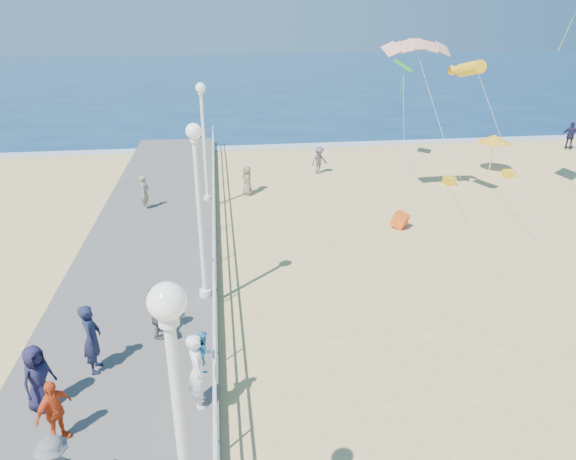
{
  "coord_description": "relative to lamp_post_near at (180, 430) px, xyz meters",
  "views": [
    {
      "loc": [
        -4.69,
        -14.03,
        8.41
      ],
      "look_at": [
        -2.5,
        2.0,
        1.6
      ],
      "focal_mm": 32.0,
      "sensor_mm": 36.0,
      "label": 1
    }
  ],
  "objects": [
    {
      "name": "spectator_5",
      "position": [
        -1.19,
        7.06,
        -2.53
      ],
      "size": [
        0.47,
        1.36,
        1.46
      ],
      "primitive_type": "imported",
      "rotation": [
        0.0,
        0.0,
        1.55
      ],
      "color": "#555459",
      "rests_on": "boardwalk"
    },
    {
      "name": "beach_chair_left",
      "position": [
        12.77,
        19.82,
        -3.46
      ],
      "size": [
        0.55,
        0.55,
        0.4
      ],
      "primitive_type": "cube",
      "color": "gold",
      "rests_on": "ground"
    },
    {
      "name": "beach_walker_c",
      "position": [
        1.97,
        19.62,
        -2.92
      ],
      "size": [
        0.59,
        0.79,
        1.49
      ],
      "primitive_type": "imported",
      "rotation": [
        0.0,
        0.0,
        -1.41
      ],
      "color": "#7C6C55",
      "rests_on": "ground"
    },
    {
      "name": "kite_parafoil",
      "position": [
        9.34,
        17.39,
        3.58
      ],
      "size": [
        3.01,
        0.94,
        0.65
      ],
      "primitive_type": null,
      "rotation": [
        0.44,
        0.0,
        0.0
      ],
      "color": "red"
    },
    {
      "name": "beach_walker_a",
      "position": [
        6.23,
        22.76,
        -2.87
      ],
      "size": [
        1.17,
        0.94,
        1.58
      ],
      "primitive_type": "imported",
      "rotation": [
        0.0,
        0.0,
        0.4
      ],
      "color": "#55555A",
      "rests_on": "ground"
    },
    {
      "name": "spectator_0",
      "position": [
        -2.58,
        5.75,
        -2.36
      ],
      "size": [
        0.48,
        0.68,
        1.8
      ],
      "primitive_type": "imported",
      "rotation": [
        0.0,
        0.0,
        1.64
      ],
      "color": "#191D38",
      "rests_on": "boardwalk"
    },
    {
      "name": "lamp_post_far",
      "position": [
        0.0,
        18.0,
        0.0
      ],
      "size": [
        0.44,
        0.44,
        5.32
      ],
      "color": "white",
      "rests_on": "boardwalk"
    },
    {
      "name": "woman_holding_toddler",
      "position": [
        -0.05,
        4.19,
        -2.36
      ],
      "size": [
        0.49,
        0.69,
        1.81
      ],
      "primitive_type": "imported",
      "rotation": [
        0.0,
        0.0,
        1.66
      ],
      "color": "white",
      "rests_on": "boardwalk"
    },
    {
      "name": "ground",
      "position": [
        5.35,
        9.0,
        -3.66
      ],
      "size": [
        160.0,
        160.0,
        0.0
      ],
      "primitive_type": "plane",
      "color": "#E2C476",
      "rests_on": "ground"
    },
    {
      "name": "railing",
      "position": [
        0.3,
        9.0,
        -2.41
      ],
      "size": [
        0.05,
        42.0,
        0.55
      ],
      "color": "white",
      "rests_on": "boardwalk"
    },
    {
      "name": "box_kite",
      "position": [
        8.11,
        14.34,
        -3.36
      ],
      "size": [
        0.89,
        0.89,
        0.74
      ],
      "primitive_type": "cube",
      "rotation": [
        0.31,
        0.0,
        0.81
      ],
      "color": "red",
      "rests_on": "ground"
    },
    {
      "name": "beach_umbrella",
      "position": [
        16.14,
        21.89,
        -1.75
      ],
      "size": [
        1.9,
        1.9,
        2.14
      ],
      "color": "white",
      "rests_on": "ground"
    },
    {
      "name": "beach_walker_b",
      "position": [
        24.03,
        26.14,
        -2.75
      ],
      "size": [
        1.11,
        1.02,
        1.83
      ],
      "primitive_type": "imported",
      "rotation": [
        0.0,
        0.0,
        2.46
      ],
      "color": "#1D1A3A",
      "rests_on": "ground"
    },
    {
      "name": "surf_line",
      "position": [
        5.35,
        29.5,
        -3.63
      ],
      "size": [
        160.0,
        1.2,
        0.04
      ],
      "primitive_type": "cube",
      "color": "silver",
      "rests_on": "ground"
    },
    {
      "name": "beach_chair_right",
      "position": [
        16.64,
        20.65,
        -3.46
      ],
      "size": [
        0.55,
        0.55,
        0.4
      ],
      "primitive_type": "cube",
      "color": "gold",
      "rests_on": "ground"
    },
    {
      "name": "lamp_post_near",
      "position": [
        0.0,
        0.0,
        0.0
      ],
      "size": [
        0.44,
        0.44,
        5.32
      ],
      "color": "white",
      "rests_on": "boardwalk"
    },
    {
      "name": "ocean",
      "position": [
        5.35,
        74.0,
        -3.65
      ],
      "size": [
        160.0,
        90.0,
        0.05
      ],
      "primitive_type": "cube",
      "color": "navy",
      "rests_on": "ground"
    },
    {
      "name": "spectator_4",
      "position": [
        -3.48,
        4.57,
        -2.48
      ],
      "size": [
        0.82,
        0.91,
        1.56
      ],
      "primitive_type": "imported",
      "rotation": [
        0.0,
        0.0,
        1.04
      ],
      "color": "#1A1835",
      "rests_on": "boardwalk"
    },
    {
      "name": "spectator_3",
      "position": [
        -2.87,
        3.53,
        -2.55
      ],
      "size": [
        0.76,
        0.89,
        1.43
      ],
      "primitive_type": "imported",
      "rotation": [
        0.0,
        0.0,
        0.97
      ],
      "color": "#DC491B",
      "rests_on": "boardwalk"
    },
    {
      "name": "boardwalk",
      "position": [
        -2.15,
        9.0,
        -3.46
      ],
      "size": [
        5.0,
        44.0,
        0.4
      ],
      "primitive_type": "cube",
      "color": "#68635E",
      "rests_on": "ground"
    },
    {
      "name": "kite_windsock",
      "position": [
        11.52,
        16.62,
        2.61
      ],
      "size": [
        0.96,
        2.43,
        1.03
      ],
      "primitive_type": "cylinder",
      "rotation": [
        1.36,
        0.0,
        0.17
      ],
      "color": "#FFB115"
    },
    {
      "name": "spectator_6",
      "position": [
        -2.7,
        17.16,
        -2.5
      ],
      "size": [
        0.47,
        0.62,
        1.52
      ],
      "primitive_type": "imported",
      "rotation": [
        0.0,
        0.0,
        1.37
      ],
      "color": "gray",
      "rests_on": "boardwalk"
    },
    {
      "name": "toddler_held",
      "position": [
        0.1,
        4.34,
        -1.94
      ],
      "size": [
        0.39,
        0.48,
        0.93
      ],
      "primitive_type": "imported",
      "rotation": [
        0.0,
        0.0,
        1.66
      ],
      "color": "#378CCF",
      "rests_on": "boardwalk"
    },
    {
      "name": "lamp_post_mid",
      "position": [
        0.0,
        9.0,
        0.0
      ],
      "size": [
        0.44,
        0.44,
        5.32
      ],
      "color": "white",
      "rests_on": "boardwalk"
    },
    {
      "name": "kite_diamond_green",
      "position": [
        11.32,
        24.38,
        2.06
      ],
      "size": [
        1.47,
        1.54,
        0.62
      ],
      "primitive_type": "cube",
      "rotation": [
        0.53,
        0.0,
        1.1
      ],
      "color": "green"
    }
  ]
}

